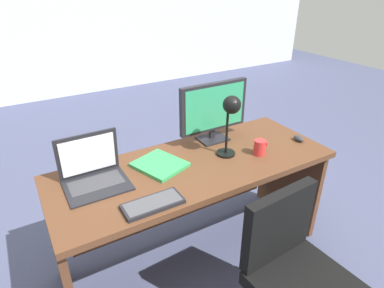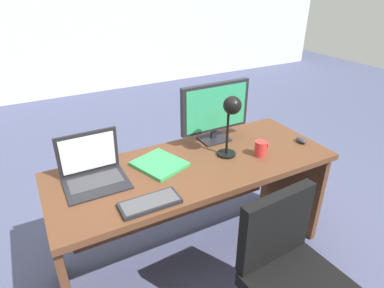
{
  "view_description": "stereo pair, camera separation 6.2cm",
  "coord_description": "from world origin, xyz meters",
  "px_view_note": "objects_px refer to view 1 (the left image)",
  "views": [
    {
      "loc": [
        -0.88,
        -1.48,
        1.79
      ],
      "look_at": [
        0.0,
        0.03,
        0.87
      ],
      "focal_mm": 30.56,
      "sensor_mm": 36.0,
      "label": 1
    },
    {
      "loc": [
        -0.83,
        -1.51,
        1.79
      ],
      "look_at": [
        0.0,
        0.03,
        0.87
      ],
      "focal_mm": 30.56,
      "sensor_mm": 36.0,
      "label": 2
    }
  ],
  "objects_px": {
    "desk": "(191,188)",
    "monitor": "(214,109)",
    "laptop": "(92,168)",
    "keyboard": "(153,204)",
    "book": "(160,165)",
    "coffee_mug": "(260,147)",
    "mouse": "(299,139)",
    "desk_lamp": "(231,113)"
  },
  "relations": [
    {
      "from": "book",
      "to": "laptop",
      "type": "bearing_deg",
      "value": 172.21
    },
    {
      "from": "keyboard",
      "to": "coffee_mug",
      "type": "height_order",
      "value": "coffee_mug"
    },
    {
      "from": "monitor",
      "to": "coffee_mug",
      "type": "xyz_separation_m",
      "value": [
        0.14,
        -0.33,
        -0.18
      ]
    },
    {
      "from": "mouse",
      "to": "book",
      "type": "xyz_separation_m",
      "value": [
        -0.98,
        0.18,
        -0.01
      ]
    },
    {
      "from": "laptop",
      "to": "book",
      "type": "relative_size",
      "value": 0.97
    },
    {
      "from": "book",
      "to": "coffee_mug",
      "type": "bearing_deg",
      "value": -16.87
    },
    {
      "from": "mouse",
      "to": "desk_lamp",
      "type": "distance_m",
      "value": 0.62
    },
    {
      "from": "desk",
      "to": "coffee_mug",
      "type": "xyz_separation_m",
      "value": [
        0.42,
        -0.16,
        0.26
      ]
    },
    {
      "from": "monitor",
      "to": "book",
      "type": "relative_size",
      "value": 1.44
    },
    {
      "from": "laptop",
      "to": "keyboard",
      "type": "xyz_separation_m",
      "value": [
        0.19,
        -0.38,
        -0.07
      ]
    },
    {
      "from": "monitor",
      "to": "mouse",
      "type": "xyz_separation_m",
      "value": [
        0.5,
        -0.32,
        -0.21
      ]
    },
    {
      "from": "desk",
      "to": "laptop",
      "type": "bearing_deg",
      "value": 171.75
    },
    {
      "from": "coffee_mug",
      "to": "mouse",
      "type": "bearing_deg",
      "value": 1.21
    },
    {
      "from": "book",
      "to": "monitor",
      "type": "bearing_deg",
      "value": 16.44
    },
    {
      "from": "desk",
      "to": "keyboard",
      "type": "bearing_deg",
      "value": -143.07
    },
    {
      "from": "monitor",
      "to": "laptop",
      "type": "bearing_deg",
      "value": -174.17
    },
    {
      "from": "desk",
      "to": "laptop",
      "type": "xyz_separation_m",
      "value": [
        -0.59,
        0.08,
        0.29
      ]
    },
    {
      "from": "desk",
      "to": "monitor",
      "type": "height_order",
      "value": "monitor"
    },
    {
      "from": "mouse",
      "to": "coffee_mug",
      "type": "distance_m",
      "value": 0.36
    },
    {
      "from": "desk",
      "to": "laptop",
      "type": "height_order",
      "value": "laptop"
    },
    {
      "from": "desk_lamp",
      "to": "book",
      "type": "relative_size",
      "value": 1.16
    },
    {
      "from": "desk_lamp",
      "to": "book",
      "type": "xyz_separation_m",
      "value": [
        -0.43,
        0.11,
        -0.29
      ]
    },
    {
      "from": "desk",
      "to": "keyboard",
      "type": "xyz_separation_m",
      "value": [
        -0.39,
        -0.29,
        0.22
      ]
    },
    {
      "from": "desk_lamp",
      "to": "book",
      "type": "bearing_deg",
      "value": 165.83
    },
    {
      "from": "monitor",
      "to": "mouse",
      "type": "height_order",
      "value": "monitor"
    },
    {
      "from": "desk",
      "to": "desk_lamp",
      "type": "height_order",
      "value": "desk_lamp"
    },
    {
      "from": "desk",
      "to": "monitor",
      "type": "bearing_deg",
      "value": 31.97
    },
    {
      "from": "desk",
      "to": "monitor",
      "type": "relative_size",
      "value": 3.48
    },
    {
      "from": "laptop",
      "to": "keyboard",
      "type": "bearing_deg",
      "value": -62.91
    },
    {
      "from": "desk",
      "to": "book",
      "type": "distance_m",
      "value": 0.3
    },
    {
      "from": "keyboard",
      "to": "coffee_mug",
      "type": "distance_m",
      "value": 0.82
    },
    {
      "from": "laptop",
      "to": "mouse",
      "type": "xyz_separation_m",
      "value": [
        1.37,
        -0.23,
        -0.06
      ]
    },
    {
      "from": "keyboard",
      "to": "coffee_mug",
      "type": "xyz_separation_m",
      "value": [
        0.81,
        0.14,
        0.04
      ]
    },
    {
      "from": "monitor",
      "to": "coffee_mug",
      "type": "bearing_deg",
      "value": -66.51
    },
    {
      "from": "laptop",
      "to": "keyboard",
      "type": "distance_m",
      "value": 0.43
    },
    {
      "from": "desk",
      "to": "book",
      "type": "relative_size",
      "value": 5.01
    },
    {
      "from": "mouse",
      "to": "book",
      "type": "distance_m",
      "value": 1.0
    },
    {
      "from": "keyboard",
      "to": "mouse",
      "type": "relative_size",
      "value": 3.62
    },
    {
      "from": "monitor",
      "to": "mouse",
      "type": "relative_size",
      "value": 5.93
    },
    {
      "from": "book",
      "to": "coffee_mug",
      "type": "height_order",
      "value": "coffee_mug"
    },
    {
      "from": "keyboard",
      "to": "laptop",
      "type": "bearing_deg",
      "value": 117.09
    },
    {
      "from": "book",
      "to": "desk_lamp",
      "type": "bearing_deg",
      "value": -14.17
    }
  ]
}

